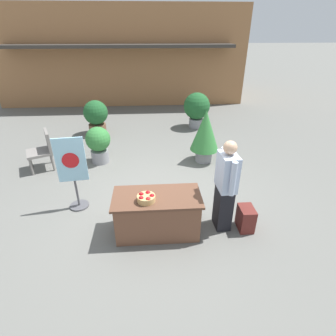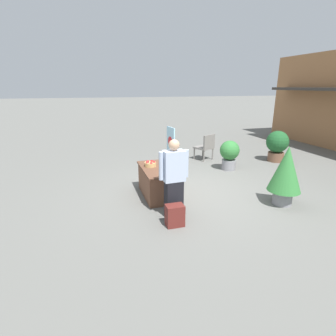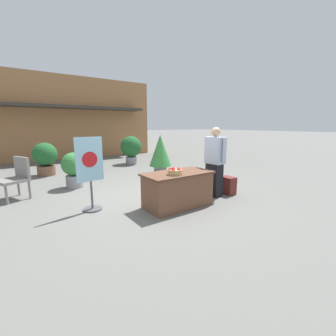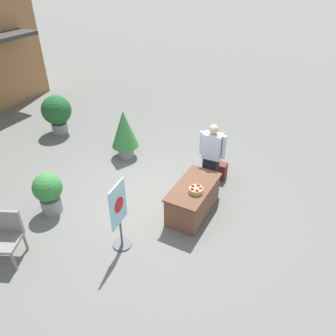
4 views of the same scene
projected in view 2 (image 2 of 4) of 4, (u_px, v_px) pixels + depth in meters
The scene contains 10 objects.
ground_plane at pixel (190, 192), 6.62m from camera, with size 120.00×120.00×0.00m, color slate.
display_table at pixel (157, 182), 6.29m from camera, with size 1.42×0.71×0.70m.
apple_basket at pixel (150, 164), 6.29m from camera, with size 0.28×0.28×0.13m.
person_visitor at pixel (174, 179), 5.16m from camera, with size 0.28×0.61×1.59m.
backpack at pixel (175, 215), 4.96m from camera, with size 0.24×0.34×0.42m.
poster_board at pixel (171, 149), 7.75m from camera, with size 0.52×0.36×1.42m.
patio_chair at pixel (206, 146), 9.34m from camera, with size 0.73×0.73×0.93m.
potted_plant_far_left at pixel (277, 144), 9.15m from camera, with size 0.76×0.76×1.08m.
potted_plant_far_right at pixel (229, 153), 8.23m from camera, with size 0.61×0.61×0.94m.
potted_plant_near_right at pixel (286, 172), 5.70m from camera, with size 0.71×0.71×1.34m.
Camera 2 is at (5.72, -2.29, 2.55)m, focal length 28.00 mm.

